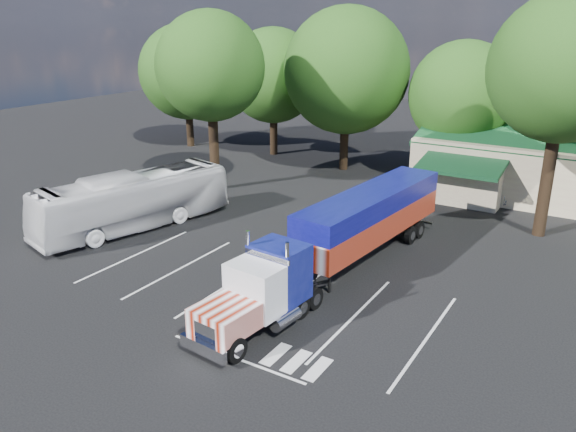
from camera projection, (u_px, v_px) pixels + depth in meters
The scene contains 12 objects.
ground at pixel (296, 243), 31.72m from camera, with size 120.00×120.00×0.00m, color black.
tree_row_a at pixel (187, 72), 53.45m from camera, with size 9.00×9.00×11.68m.
tree_row_b at pixel (273, 76), 50.06m from camera, with size 8.40×8.40×11.35m.
tree_row_c at pixel (346, 71), 44.53m from camera, with size 10.00×10.00×13.05m.
tree_row_d at pixel (463, 95), 41.61m from camera, with size 8.00×8.00×10.60m.
tree_near_left at pixel (210, 67), 38.79m from camera, with size 7.60×7.60×12.65m.
tree_near_right at pixel (565, 69), 29.72m from camera, with size 8.00×8.00×13.50m.
semi_truck at pixel (347, 231), 27.39m from camera, with size 4.14×18.29×3.80m.
woman at pixel (315, 268), 26.38m from camera, with size 0.65×0.43×1.78m, color black.
bicycle at pixel (332, 236), 31.48m from camera, with size 0.61×1.74×0.91m, color black.
tour_bus at pixel (134, 201), 33.46m from camera, with size 2.83×12.10×3.37m, color silver.
silver_sedan at pixel (483, 188), 39.28m from camera, with size 1.62×4.64×1.53m, color #96989D.
Camera 1 is at (15.03, -25.28, 11.98)m, focal length 35.00 mm.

